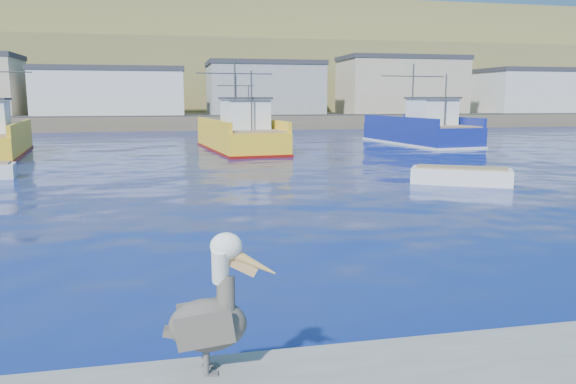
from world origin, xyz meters
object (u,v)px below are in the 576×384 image
object	(u,v)px
trawler_yellow_b	(240,136)
skiff_far	(446,134)
trawler_blue	(421,131)
boat_orange	(241,128)
pelican	(212,313)
skiff_mid	(461,177)

from	to	relation	value
trawler_yellow_b	skiff_far	xyz separation A→B (m)	(21.57, 10.01, -0.78)
trawler_yellow_b	trawler_blue	distance (m)	15.63
trawler_yellow_b	skiff_far	size ratio (longest dim) A/B	2.85
boat_orange	skiff_far	world-z (taller)	boat_orange
trawler_yellow_b	skiff_far	bearing A→B (deg)	24.89
trawler_blue	pelican	world-z (taller)	trawler_blue
trawler_blue	skiff_far	size ratio (longest dim) A/B	2.90
boat_orange	trawler_blue	bearing A→B (deg)	-37.08
skiff_mid	boat_orange	bearing A→B (deg)	100.28
boat_orange	skiff_far	xyz separation A→B (m)	(19.85, -3.08, -0.68)
boat_orange	pelican	bearing A→B (deg)	-97.81
skiff_mid	skiff_far	bearing A→B (deg)	63.34
boat_orange	skiff_mid	size ratio (longest dim) A/B	1.77
trawler_blue	pelican	xyz separation A→B (m)	(-20.15, -36.95, 0.12)
skiff_mid	pelican	bearing A→B (deg)	-127.29
boat_orange	pelican	xyz separation A→B (m)	(-6.49, -47.28, 0.23)
trawler_blue	boat_orange	size ratio (longest dim) A/B	1.63
skiff_mid	skiff_far	distance (m)	31.59
trawler_blue	skiff_mid	distance (m)	22.46
skiff_far	trawler_blue	bearing A→B (deg)	-130.43
trawler_yellow_b	boat_orange	bearing A→B (deg)	82.50
pelican	trawler_blue	bearing A→B (deg)	61.39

